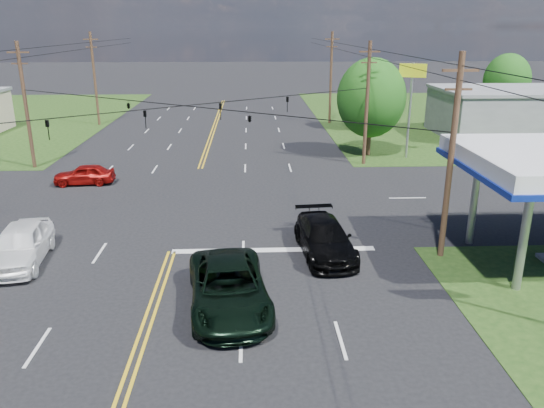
{
  "coord_description": "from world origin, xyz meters",
  "views": [
    {
      "loc": [
        3.91,
        -20.04,
        10.48
      ],
      "look_at": [
        5.0,
        6.0,
        1.74
      ],
      "focal_mm": 35.0,
      "sensor_mm": 36.0,
      "label": 1
    }
  ],
  "objects_px": {
    "pole_se": "(451,156)",
    "pole_nw": "(26,104)",
    "pole_left_far": "(95,78)",
    "tree_right_a": "(371,98)",
    "pickup_white": "(20,245)",
    "pole_ne": "(367,102)",
    "suv_black": "(325,238)",
    "pole_right_far": "(331,77)",
    "tree_far_r": "(507,80)",
    "pickup_dkgreen": "(229,287)",
    "retail_ne": "(510,114)",
    "tree_right_b": "(369,90)"
  },
  "relations": [
    {
      "from": "retail_ne",
      "to": "pole_se",
      "type": "xyz_separation_m",
      "value": [
        -17.0,
        -29.0,
        2.72
      ]
    },
    {
      "from": "pole_ne",
      "to": "pickup_dkgreen",
      "type": "relative_size",
      "value": 1.48
    },
    {
      "from": "pole_right_far",
      "to": "tree_right_a",
      "type": "height_order",
      "value": "pole_right_far"
    },
    {
      "from": "retail_ne",
      "to": "tree_right_a",
      "type": "bearing_deg",
      "value": -153.43
    },
    {
      "from": "pole_left_far",
      "to": "tree_right_b",
      "type": "xyz_separation_m",
      "value": [
        29.5,
        -4.0,
        -0.95
      ]
    },
    {
      "from": "pole_se",
      "to": "pickup_white",
      "type": "xyz_separation_m",
      "value": [
        -19.78,
        0.04,
        -4.0
      ]
    },
    {
      "from": "pole_ne",
      "to": "pole_se",
      "type": "bearing_deg",
      "value": -90.0
    },
    {
      "from": "pole_nw",
      "to": "pole_ne",
      "type": "relative_size",
      "value": 1.0
    },
    {
      "from": "pole_right_far",
      "to": "tree_right_a",
      "type": "distance_m",
      "value": 16.03
    },
    {
      "from": "suv_black",
      "to": "pole_ne",
      "type": "bearing_deg",
      "value": 67.39
    },
    {
      "from": "pole_se",
      "to": "pole_right_far",
      "type": "xyz_separation_m",
      "value": [
        0.0,
        37.0,
        0.25
      ]
    },
    {
      "from": "pole_se",
      "to": "pickup_dkgreen",
      "type": "bearing_deg",
      "value": -155.54
    },
    {
      "from": "pole_se",
      "to": "pickup_white",
      "type": "relative_size",
      "value": 1.77
    },
    {
      "from": "suv_black",
      "to": "pickup_white",
      "type": "xyz_separation_m",
      "value": [
        -14.22,
        -0.46,
        0.09
      ]
    },
    {
      "from": "retail_ne",
      "to": "pole_ne",
      "type": "height_order",
      "value": "pole_ne"
    },
    {
      "from": "tree_right_a",
      "to": "tree_right_b",
      "type": "distance_m",
      "value": 12.27
    },
    {
      "from": "pole_nw",
      "to": "pole_ne",
      "type": "distance_m",
      "value": 26.0
    },
    {
      "from": "tree_right_b",
      "to": "suv_black",
      "type": "relative_size",
      "value": 1.24
    },
    {
      "from": "tree_far_r",
      "to": "pickup_white",
      "type": "xyz_separation_m",
      "value": [
        -40.78,
        -38.96,
        -3.63
      ]
    },
    {
      "from": "pole_se",
      "to": "pole_nw",
      "type": "xyz_separation_m",
      "value": [
        -26.0,
        18.0,
        0.0
      ]
    },
    {
      "from": "tree_far_r",
      "to": "suv_black",
      "type": "height_order",
      "value": "tree_far_r"
    },
    {
      "from": "pickup_dkgreen",
      "to": "retail_ne",
      "type": "bearing_deg",
      "value": 44.54
    },
    {
      "from": "tree_right_a",
      "to": "pickup_white",
      "type": "height_order",
      "value": "tree_right_a"
    },
    {
      "from": "pole_left_far",
      "to": "tree_right_a",
      "type": "xyz_separation_m",
      "value": [
        27.0,
        -16.0,
        -0.3
      ]
    },
    {
      "from": "pole_left_far",
      "to": "suv_black",
      "type": "distance_m",
      "value": 42.06
    },
    {
      "from": "tree_right_b",
      "to": "suv_black",
      "type": "bearing_deg",
      "value": -105.58
    },
    {
      "from": "pole_right_far",
      "to": "suv_black",
      "type": "bearing_deg",
      "value": -98.66
    },
    {
      "from": "retail_ne",
      "to": "suv_black",
      "type": "bearing_deg",
      "value": -128.36
    },
    {
      "from": "pole_nw",
      "to": "suv_black",
      "type": "relative_size",
      "value": 1.67
    },
    {
      "from": "pole_left_far",
      "to": "tree_far_r",
      "type": "height_order",
      "value": "pole_left_far"
    },
    {
      "from": "tree_right_b",
      "to": "pickup_dkgreen",
      "type": "xyz_separation_m",
      "value": [
        -13.5,
        -37.55,
        -3.33
      ]
    },
    {
      "from": "pole_se",
      "to": "tree_right_b",
      "type": "distance_m",
      "value": 33.19
    },
    {
      "from": "pole_left_far",
      "to": "tree_far_r",
      "type": "bearing_deg",
      "value": 2.44
    },
    {
      "from": "pole_ne",
      "to": "tree_far_r",
      "type": "distance_m",
      "value": 29.7
    },
    {
      "from": "pole_left_far",
      "to": "tree_right_b",
      "type": "bearing_deg",
      "value": -7.72
    },
    {
      "from": "retail_ne",
      "to": "tree_right_b",
      "type": "xyz_separation_m",
      "value": [
        -13.5,
        4.0,
        2.02
      ]
    },
    {
      "from": "pole_left_far",
      "to": "pole_right_far",
      "type": "xyz_separation_m",
      "value": [
        26.0,
        0.0,
        0.0
      ]
    },
    {
      "from": "retail_ne",
      "to": "pole_ne",
      "type": "bearing_deg",
      "value": -147.09
    },
    {
      "from": "retail_ne",
      "to": "tree_right_b",
      "type": "height_order",
      "value": "tree_right_b"
    },
    {
      "from": "pole_left_far",
      "to": "tree_right_b",
      "type": "height_order",
      "value": "pole_left_far"
    },
    {
      "from": "retail_ne",
      "to": "pole_right_far",
      "type": "bearing_deg",
      "value": 154.8
    },
    {
      "from": "pole_left_far",
      "to": "pickup_dkgreen",
      "type": "xyz_separation_m",
      "value": [
        16.0,
        -41.55,
        -4.28
      ]
    },
    {
      "from": "pole_ne",
      "to": "suv_black",
      "type": "bearing_deg",
      "value": -107.63
    },
    {
      "from": "tree_right_a",
      "to": "retail_ne",
      "type": "bearing_deg",
      "value": 26.57
    },
    {
      "from": "pole_nw",
      "to": "suv_black",
      "type": "bearing_deg",
      "value": -40.57
    },
    {
      "from": "pole_se",
      "to": "pole_left_far",
      "type": "relative_size",
      "value": 0.95
    },
    {
      "from": "pole_se",
      "to": "pickup_dkgreen",
      "type": "xyz_separation_m",
      "value": [
        -10.0,
        -4.55,
        -4.02
      ]
    },
    {
      "from": "pole_right_far",
      "to": "pickup_dkgreen",
      "type": "relative_size",
      "value": 1.56
    },
    {
      "from": "pickup_dkgreen",
      "to": "suv_black",
      "type": "xyz_separation_m",
      "value": [
        4.44,
        5.05,
        -0.06
      ]
    },
    {
      "from": "pole_ne",
      "to": "suv_black",
      "type": "relative_size",
      "value": 1.67
    }
  ]
}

